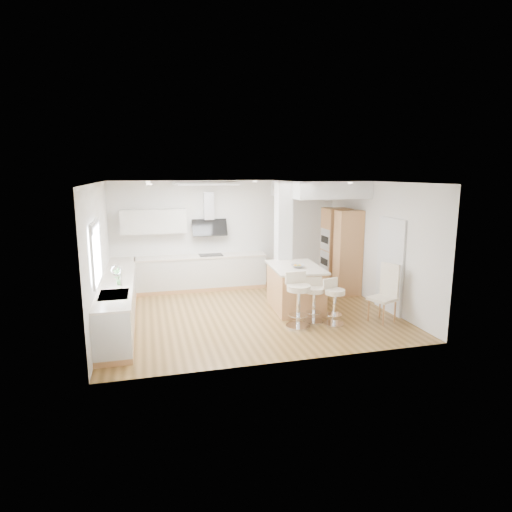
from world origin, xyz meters
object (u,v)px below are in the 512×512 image
object	(u,v)px
bar_stool_b	(314,297)
dining_chair	(386,291)
peninsula	(295,287)
bar_stool_c	(334,299)
bar_stool_a	(298,297)

from	to	relation	value
bar_stool_b	dining_chair	distance (m)	1.48
peninsula	bar_stool_c	distance (m)	1.22
peninsula	bar_stool_b	bearing A→B (deg)	-81.05
peninsula	bar_stool_a	distance (m)	1.15
bar_stool_a	bar_stool_b	distance (m)	0.47
bar_stool_a	bar_stool_c	distance (m)	0.75
bar_stool_c	dining_chair	size ratio (longest dim) A/B	0.77
peninsula	bar_stool_a	world-z (taller)	bar_stool_a
peninsula	bar_stool_c	size ratio (longest dim) A/B	1.81
peninsula	dining_chair	xyz separation A→B (m)	(1.51, -1.22, 0.14)
bar_stool_a	dining_chair	xyz separation A→B (m)	(1.85, -0.13, 0.03)
bar_stool_a	bar_stool_c	xyz separation A→B (m)	(0.74, -0.05, -0.09)
bar_stool_c	dining_chair	bearing A→B (deg)	-20.04
bar_stool_b	dining_chair	size ratio (longest dim) A/B	0.77
peninsula	bar_stool_c	world-z (taller)	peninsula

